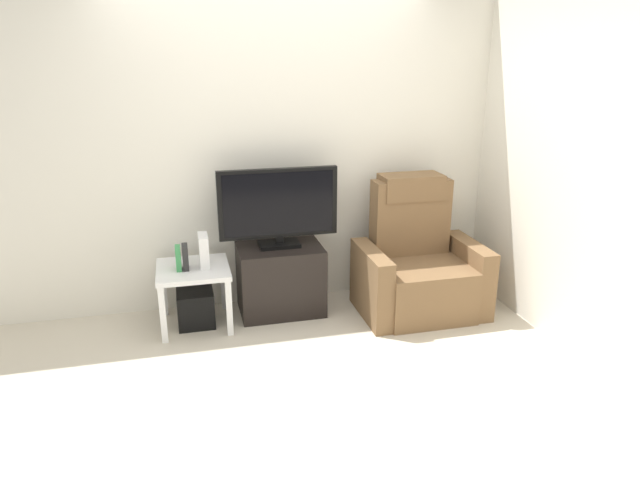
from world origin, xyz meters
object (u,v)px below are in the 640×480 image
television (278,206)px  book_leftmost (178,258)px  subwoofer_box (196,308)px  game_console (204,251)px  tv_stand (280,279)px  side_table (193,277)px  book_middle (185,257)px  recliner_armchair (418,266)px

television → book_leftmost: 0.85m
subwoofer_box → game_console: game_console is taller
tv_stand → book_leftmost: 0.84m
book_leftmost → subwoofer_box: bearing=11.3°
side_table → book_leftmost: 0.20m
subwoofer_box → book_middle: book_middle is taller
book_leftmost → book_middle: (0.05, 0.00, 0.00)m
television → game_console: television is taller
subwoofer_box → book_middle: (-0.05, -0.02, 0.43)m
tv_stand → recliner_armchair: recliner_armchair is taller
tv_stand → television: bearing=90.0°
television → subwoofer_box: size_ratio=3.37×
tv_stand → television: size_ratio=0.71×
book_leftmost → book_middle: book_middle is taller
game_console → side_table: bearing=-173.7°
book_middle → game_console: game_console is taller
television → book_middle: 0.80m
tv_stand → book_middle: bearing=-172.1°
side_table → book_middle: bearing=-157.7°
tv_stand → game_console: size_ratio=2.70×
side_table → subwoofer_box: size_ratio=1.95×
recliner_armchair → side_table: size_ratio=2.00×
recliner_armchair → side_table: bearing=179.1°
television → recliner_armchair: 1.23m
television → game_console: (-0.59, -0.09, -0.29)m
subwoofer_box → book_middle: size_ratio=1.47×
book_middle → television: bearing=9.3°
side_table → game_console: 0.22m
subwoofer_box → book_leftmost: size_ratio=1.54×
television → side_table: 0.84m
recliner_armchair → book_leftmost: 1.89m
book_middle → game_console: size_ratio=0.76×
side_table → book_leftmost: book_leftmost is taller
television → book_leftmost: television is taller
game_console → book_middle: bearing=-167.8°
side_table → tv_stand: bearing=6.8°
television → side_table: (-0.68, -0.10, -0.49)m
tv_stand → book_leftmost: size_ratio=3.70×
subwoofer_box → recliner_armchair: bearing=-4.3°
television → game_console: 0.66m
subwoofer_box → book_middle: 0.43m
side_table → book_leftmost: (-0.10, -0.02, 0.17)m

